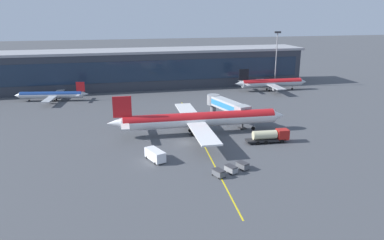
{
  "coord_description": "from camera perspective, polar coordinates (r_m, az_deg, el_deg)",
  "views": [
    {
      "loc": [
        -18.79,
        -87.41,
        32.02
      ],
      "look_at": [
        2.74,
        4.24,
        4.5
      ],
      "focal_mm": 35.48,
      "sensor_mm": 36.0,
      "label": 1
    }
  ],
  "objects": [
    {
      "name": "ground_plane",
      "position": [
        94.97,
        -1.03,
        -3.41
      ],
      "size": [
        700.0,
        700.0,
        0.0
      ],
      "primitive_type": "plane",
      "color": "#47494F"
    },
    {
      "name": "apron_lead_in_line",
      "position": [
        97.78,
        1.29,
        -2.82
      ],
      "size": [
        6.91,
        79.75,
        0.01
      ],
      "primitive_type": "cube",
      "rotation": [
        0.0,
        0.0,
        -0.08
      ],
      "color": "yellow",
      "rests_on": "ground_plane"
    },
    {
      "name": "terminal_building",
      "position": [
        163.11,
        -9.99,
        7.56
      ],
      "size": [
        154.27,
        18.93,
        15.86
      ],
      "color": "#2D333D",
      "rests_on": "ground_plane"
    },
    {
      "name": "main_airliner",
      "position": [
        100.69,
        1.09,
        0.08
      ],
      "size": [
        48.38,
        38.69,
        11.06
      ],
      "color": "white",
      "rests_on": "ground_plane"
    },
    {
      "name": "jet_bridge",
      "position": [
        112.24,
        5.14,
        2.25
      ],
      "size": [
        8.1,
        19.11,
        6.63
      ],
      "color": "#B2B7BC",
      "rests_on": "ground_plane"
    },
    {
      "name": "fuel_tanker",
      "position": [
        96.44,
        11.66,
        -2.35
      ],
      "size": [
        10.93,
        3.17,
        3.25
      ],
      "color": "#232326",
      "rests_on": "ground_plane"
    },
    {
      "name": "lavatory_truck",
      "position": [
        83.7,
        -5.52,
        -5.23
      ],
      "size": [
        4.19,
        6.24,
        2.5
      ],
      "color": "white",
      "rests_on": "ground_plane"
    },
    {
      "name": "baggage_cart_0",
      "position": [
        76.24,
        4.05,
        -7.94
      ],
      "size": [
        2.43,
        3.03,
        1.48
      ],
      "color": "#595B60",
      "rests_on": "ground_plane"
    },
    {
      "name": "baggage_cart_1",
      "position": [
        78.16,
        5.88,
        -7.35
      ],
      "size": [
        2.43,
        3.03,
        1.48
      ],
      "color": "gray",
      "rests_on": "ground_plane"
    },
    {
      "name": "baggage_cart_2",
      "position": [
        80.16,
        7.61,
        -6.79
      ],
      "size": [
        2.43,
        3.03,
        1.48
      ],
      "color": "#595B60",
      "rests_on": "ground_plane"
    },
    {
      "name": "commuter_jet_far",
      "position": [
        146.47,
        -20.35,
        3.57
      ],
      "size": [
        26.56,
        21.21,
        6.9
      ],
      "color": "#B2B7BC",
      "rests_on": "ground_plane"
    },
    {
      "name": "commuter_jet_near",
      "position": [
        158.79,
        11.86,
        5.49
      ],
      "size": [
        31.19,
        24.53,
        9.24
      ],
      "color": "#B2B7BC",
      "rests_on": "ground_plane"
    },
    {
      "name": "apron_light_mast_0",
      "position": [
        166.48,
        12.57,
        9.57
      ],
      "size": [
        2.8,
        0.5,
        23.29
      ],
      "color": "gray",
      "rests_on": "ground_plane"
    }
  ]
}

